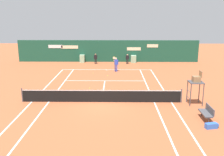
# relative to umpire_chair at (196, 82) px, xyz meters

# --- Properties ---
(ground_plane) EXTENTS (80.00, 80.00, 0.01)m
(ground_plane) POSITION_rel_umpire_chair_xyz_m (-6.90, 0.94, -1.71)
(ground_plane) COLOR #B25633
(tennis_net) EXTENTS (12.10, 0.10, 1.07)m
(tennis_net) POSITION_rel_umpire_chair_xyz_m (-6.90, 0.37, -1.21)
(tennis_net) COLOR #4C4C51
(tennis_net) RESTS_ON ground_plane
(sponsor_back_wall) EXTENTS (25.00, 1.02, 3.00)m
(sponsor_back_wall) POSITION_rel_umpire_chair_xyz_m (-6.90, 17.34, -0.26)
(sponsor_back_wall) COLOR #194C38
(sponsor_back_wall) RESTS_ON ground_plane
(umpire_chair) EXTENTS (1.00, 1.00, 2.52)m
(umpire_chair) POSITION_rel_umpire_chair_xyz_m (0.00, 0.00, 0.00)
(umpire_chair) COLOR #47474C
(umpire_chair) RESTS_ON ground_plane
(player_bench) EXTENTS (0.54, 1.44, 0.88)m
(player_bench) POSITION_rel_umpire_chair_xyz_m (-0.08, -2.83, -1.21)
(player_bench) COLOR #38383D
(player_bench) RESTS_ON ground_plane
(equipment_bag) EXTENTS (0.86, 0.46, 0.32)m
(equipment_bag) POSITION_rel_umpire_chair_xyz_m (-0.17, -4.12, -1.56)
(equipment_bag) COLOR blue
(equipment_bag) RESTS_ON ground_plane
(player_on_baseline) EXTENTS (0.64, 0.68, 1.85)m
(player_on_baseline) POSITION_rel_umpire_chair_xyz_m (-5.80, 11.07, -0.74)
(player_on_baseline) COLOR blue
(player_on_baseline) RESTS_ON ground_plane
(ball_kid_centre_post) EXTENTS (0.44, 0.19, 1.33)m
(ball_kid_centre_post) POSITION_rel_umpire_chair_xyz_m (-4.27, 15.80, -0.95)
(ball_kid_centre_post) COLOR black
(ball_kid_centre_post) RESTS_ON ground_plane
(ball_kid_right_post) EXTENTS (0.45, 0.23, 1.37)m
(ball_kid_right_post) POSITION_rel_umpire_chair_xyz_m (-8.52, 15.80, -0.93)
(ball_kid_right_post) COLOR black
(ball_kid_right_post) RESTS_ON ground_plane
(tennis_ball_near_service_line) EXTENTS (0.07, 0.07, 0.07)m
(tennis_ball_near_service_line) POSITION_rel_umpire_chair_xyz_m (-8.16, 4.01, -1.68)
(tennis_ball_near_service_line) COLOR #CCE033
(tennis_ball_near_service_line) RESTS_ON ground_plane
(tennis_ball_by_sideline) EXTENTS (0.07, 0.07, 0.07)m
(tennis_ball_by_sideline) POSITION_rel_umpire_chair_xyz_m (-6.70, 8.86, -1.68)
(tennis_ball_by_sideline) COLOR #CCE033
(tennis_ball_by_sideline) RESTS_ON ground_plane
(tennis_ball_mid_court) EXTENTS (0.07, 0.07, 0.07)m
(tennis_ball_mid_court) POSITION_rel_umpire_chair_xyz_m (-8.37, 10.08, -1.68)
(tennis_ball_mid_court) COLOR #CCE033
(tennis_ball_mid_court) RESTS_ON ground_plane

